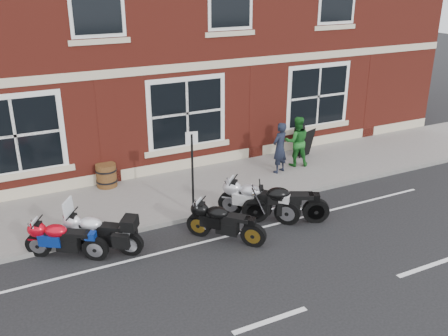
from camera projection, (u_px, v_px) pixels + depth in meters
The scene contains 13 objects.
ground at pixel (204, 247), 11.84m from camera, with size 80.00×80.00×0.00m, color black.
sidewalk at pixel (161, 197), 14.31m from camera, with size 30.00×3.00×0.12m, color slate.
kerb at pixel (182, 219), 12.99m from camera, with size 30.00×0.16×0.12m, color slate.
moto_touring_silver at pixel (98, 231), 11.45m from camera, with size 1.68×1.34×1.33m.
moto_sport_red at pixel (65, 238), 11.21m from camera, with size 1.68×1.17×0.87m.
moto_sport_black at pixel (224, 221), 11.93m from camera, with size 1.44×1.59×0.91m.
moto_sport_silver at pixel (257, 199), 12.96m from camera, with size 1.61×1.71×1.00m.
moto_naked_black at pixel (284, 202), 12.79m from camera, with size 2.06×1.16×1.01m.
pedestrian_left at pixel (280, 148), 15.60m from camera, with size 0.59×0.39×1.63m, color black.
pedestrian_right at pixel (297, 141), 16.15m from camera, with size 0.80×0.62×1.65m, color #1C6421.
a_board_sign at pixel (304, 142), 17.12m from camera, with size 0.60×0.40×1.00m, color black, non-canonical shape.
barrel_planter at pixel (106, 175), 14.73m from camera, with size 0.62×0.62×0.69m.
parking_sign at pixel (192, 167), 12.77m from camera, with size 0.32×0.08×2.24m.
Camera 1 is at (-4.20, -9.42, 6.12)m, focal length 40.00 mm.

